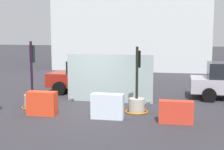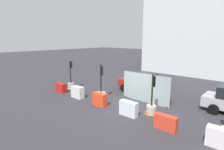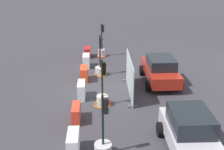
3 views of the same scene
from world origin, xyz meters
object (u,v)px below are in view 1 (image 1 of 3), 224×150
(traffic_light_2, at_px, (137,101))
(construction_barrier_2, at_px, (42,103))
(construction_barrier_3, at_px, (107,106))
(construction_barrier_4, at_px, (176,112))
(traffic_light_1, at_px, (33,97))
(car_red_compact, at_px, (89,76))

(traffic_light_2, distance_m, construction_barrier_2, 3.56)
(construction_barrier_3, xyz_separation_m, construction_barrier_4, (2.39, -0.10, -0.06))
(traffic_light_1, xyz_separation_m, traffic_light_2, (4.24, 0.12, -0.00))
(traffic_light_2, relative_size, construction_barrier_2, 2.32)
(traffic_light_2, height_order, car_red_compact, traffic_light_2)
(traffic_light_2, xyz_separation_m, car_red_compact, (-2.90, 3.58, 0.38))
(construction_barrier_2, height_order, car_red_compact, car_red_compact)
(traffic_light_2, xyz_separation_m, construction_barrier_2, (-3.37, -1.14, -0.00))
(traffic_light_1, bearing_deg, traffic_light_2, 1.59)
(traffic_light_1, xyz_separation_m, construction_barrier_2, (0.87, -1.02, -0.00))
(traffic_light_2, bearing_deg, traffic_light_1, -178.41)
(traffic_light_2, distance_m, car_red_compact, 4.62)
(traffic_light_1, bearing_deg, construction_barrier_4, -11.17)
(car_red_compact, bearing_deg, construction_barrier_4, -47.75)
(construction_barrier_3, bearing_deg, construction_barrier_2, 179.70)
(construction_barrier_4, bearing_deg, construction_barrier_2, 178.70)
(traffic_light_1, height_order, construction_barrier_2, traffic_light_1)
(traffic_light_1, height_order, traffic_light_2, traffic_light_1)
(construction_barrier_2, distance_m, car_red_compact, 4.76)
(construction_barrier_3, bearing_deg, construction_barrier_4, -2.33)
(traffic_light_2, xyz_separation_m, construction_barrier_3, (-0.89, -1.15, 0.01))
(car_red_compact, bearing_deg, construction_barrier_2, -95.73)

